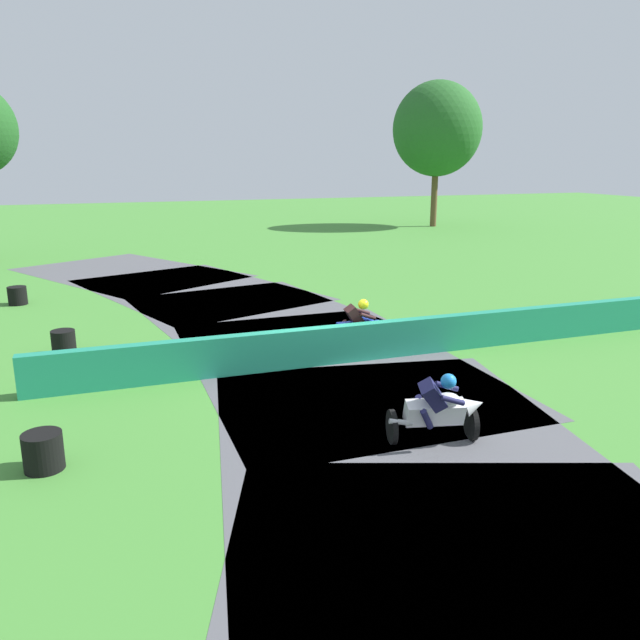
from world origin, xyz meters
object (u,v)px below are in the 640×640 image
tire_stack_mid_a (43,451)px  tire_stack_mid_b (64,342)px  motorcycle_lead_white (439,409)px  tire_stack_far (17,296)px  motorcycle_chase_blue (359,327)px

tire_stack_mid_a → tire_stack_mid_b: 6.34m
motorcycle_lead_white → tire_stack_far: (-7.85, 13.97, -0.33)m
motorcycle_chase_blue → tire_stack_mid_a: size_ratio=2.75×
motorcycle_lead_white → tire_stack_mid_b: bearing=129.2°
tire_stack_mid_a → tire_stack_far: 12.82m
tire_stack_far → motorcycle_lead_white: bearing=-60.7°
motorcycle_chase_blue → tire_stack_mid_a: 8.07m
tire_stack_mid_a → tire_stack_far: bearing=97.1°
motorcycle_lead_white → tire_stack_mid_b: 9.80m
motorcycle_chase_blue → tire_stack_mid_b: (-6.95, 2.38, -0.36)m
tire_stack_mid_a → tire_stack_mid_b: size_ratio=1.02×
tire_stack_mid_b → tire_stack_far: size_ratio=1.00×
motorcycle_chase_blue → tire_stack_mid_b: motorcycle_chase_blue is taller
motorcycle_lead_white → tire_stack_mid_a: 6.40m
motorcycle_chase_blue → tire_stack_mid_a: bearing=-150.6°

